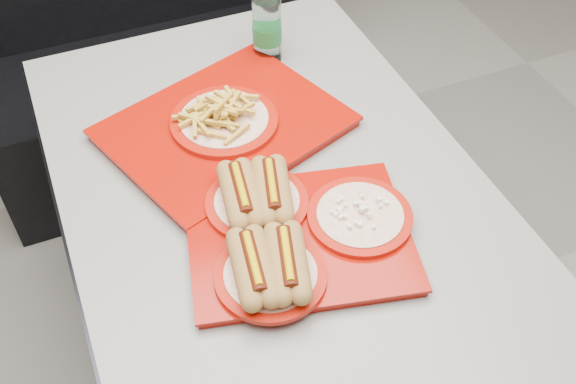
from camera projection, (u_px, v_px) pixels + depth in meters
name	position (u px, v px, depth m)	size (l,w,h in m)	color
ground	(280.00, 362.00, 2.02)	(6.00, 6.00, 0.00)	gray
diner_table	(278.00, 239.00, 1.59)	(0.92, 1.42, 0.75)	black
booth_bench	(164.00, 53.00, 2.41)	(1.30, 0.57, 1.35)	black
tray_near	(290.00, 232.00, 1.34)	(0.51, 0.44, 0.10)	#990D04
tray_far	(224.00, 123.00, 1.58)	(0.63, 0.56, 0.10)	#990D04
water_bottle	(267.00, 24.00, 1.73)	(0.08, 0.08, 0.24)	silver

